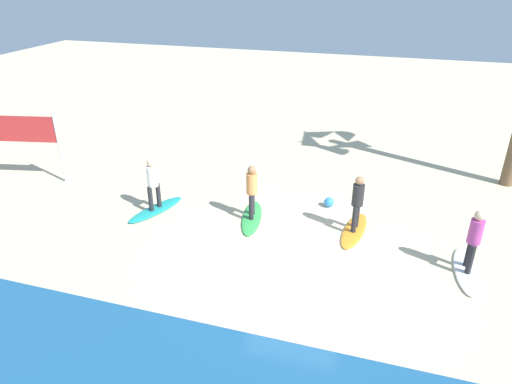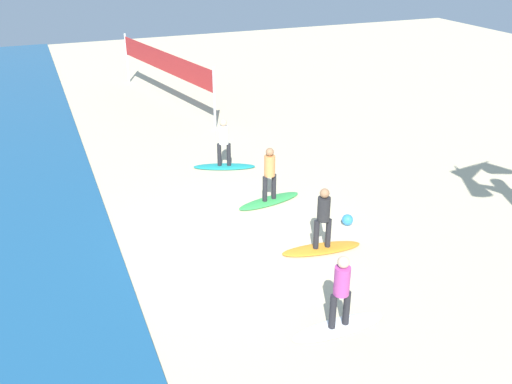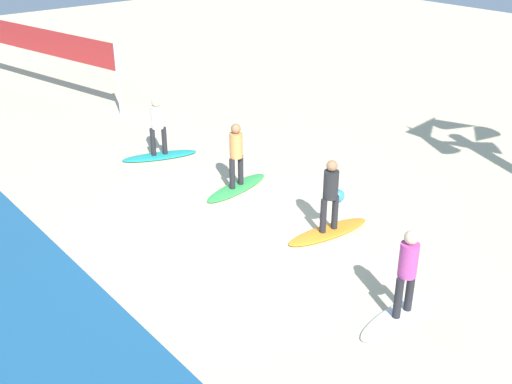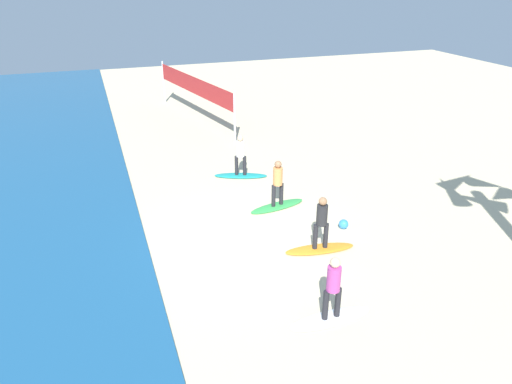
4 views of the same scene
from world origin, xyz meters
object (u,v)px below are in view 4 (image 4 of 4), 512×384
Objects in this scene: surfer_green at (278,180)px; surfer_teal at (240,152)px; surfboard_teal at (241,176)px; surfboard_green at (277,206)px; surfer_white at (333,284)px; surfer_orange at (322,219)px; surfboard_white at (330,318)px; volleyball_net at (194,87)px; surfboard_orange at (320,249)px; beach_ball at (344,224)px.

surfer_green is 3.03m from surfer_teal.
surfboard_green is at bearing 117.70° from surfboard_teal.
surfboard_teal is (3.00, 0.38, 0.00)m from surfboard_green.
surfer_white and surfer_teal have the same top height.
surfboard_teal is (3.00, 0.38, -0.99)m from surfer_green.
surfboard_white is at bearing 158.47° from surfer_orange.
surfer_white reaches higher than surfboard_white.
surfer_white is at bearing -1.36° from surfboard_white.
surfer_green is at bearing -172.78° from surfer_teal.
surfer_white is 3.09m from surfer_orange.
volleyball_net is at bearing -93.57° from surfboard_white.
volleyball_net is at bearing 1.56° from surfer_green.
surfboard_orange and surfboard_green have the same top height.
surfer_white reaches higher than surfboard_teal.
beach_ball is at bearing 130.20° from surfboard_teal.
surfer_white is 0.18× the size of volleyball_net.
surfer_white reaches higher than beach_ball.
surfboard_green is at bearing 0.00° from surfer_green.
surfer_orange is (2.87, -1.13, 0.00)m from surfer_white.
surfer_teal is at bearing -94.07° from surfboard_green.
beach_ball is at bearing -137.50° from surfboard_orange.
surfer_green is (-0.00, 0.00, 0.99)m from surfboard_green.
surfer_white is at bearing 75.27° from surfboard_orange.
volleyball_net reaches higher than surfer_green.
surfer_green is at bearing -178.44° from volleyball_net.
surfboard_white is 17.43m from volleyball_net.
surfboard_white is 8.97m from surfer_teal.
surfboard_white is at bearing 147.45° from beach_ball.
surfer_orange is at bearing -174.94° from surfer_teal.
surfboard_teal is at bearing 7.22° from surfer_green.
surfboard_green is (5.89, -0.98, 0.00)m from surfboard_white.
surfboard_teal is (8.90, -0.60, 0.00)m from surfboard_white.
surfboard_green is 1.28× the size of surfer_teal.
surfer_green is 0.78× the size of surfboard_teal.
surfer_orange reaches higher than surfboard_white.
surfer_white is 8.92m from surfer_teal.
surfer_teal reaches higher than surfboard_white.
surfboard_white is at bearing 106.62° from surfboard_teal.
surfer_orange is at bearing 0.00° from surfboard_orange.
surfboard_orange is 1.28× the size of surfer_teal.
beach_ball is at bearing -172.60° from volleyball_net.
surfer_white is (0.00, 0.00, 0.99)m from surfboard_white.
surfer_green reaches higher than surfboard_teal.
surfer_orange reaches higher than surfboard_teal.
beach_ball is (-5.09, -1.83, 0.11)m from surfboard_teal.
surfer_green is 0.18× the size of volleyball_net.
surfer_teal is (3.00, 0.38, 0.99)m from surfboard_green.
surfer_white is 1.00× the size of surfer_green.
surfboard_teal is 8.61m from volleyball_net.
surfboard_orange is at bearing 0.00° from surfer_orange.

